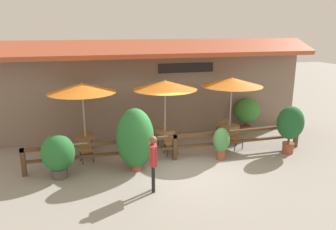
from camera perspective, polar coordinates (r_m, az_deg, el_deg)
ground_plane at (r=11.25m, az=2.71°, el=-9.77°), size 60.00×60.00×0.00m
building_facade at (r=14.40m, az=-2.25°, el=4.79°), size 14.28×1.49×4.23m
patio_railing at (r=11.92m, az=1.18°, el=-4.70°), size 10.40×0.14×0.95m
patio_umbrella_near at (r=12.31m, az=-14.75°, el=4.55°), size 2.49×2.49×2.79m
dining_table_near at (r=12.81m, az=-14.16°, el=-4.26°), size 0.84×0.84×0.74m
chair_near_streetside at (r=12.24m, az=-14.12°, el=-5.72°), size 0.49×0.49×0.85m
chair_near_wallside at (r=13.45m, az=-13.99°, el=-3.82°), size 0.44×0.44×0.85m
patio_umbrella_middle at (r=12.56m, az=-0.54°, el=5.25°), size 2.49×2.49×2.79m
dining_table_middle at (r=13.05m, az=-0.52°, el=-3.42°), size 0.84×0.84×0.74m
chair_middle_streetside at (r=12.54m, az=0.38°, el=-4.75°), size 0.43×0.43×0.85m
chair_middle_wallside at (r=13.65m, az=-1.20°, el=-3.08°), size 0.51×0.51×0.85m
patio_umbrella_far at (r=13.53m, az=11.07°, el=5.67°), size 2.49×2.49×2.79m
dining_table_far at (r=13.98m, az=10.66°, el=-2.43°), size 0.84×0.84×0.74m
chair_far_streetside at (r=13.40m, az=11.57°, el=-3.75°), size 0.50×0.50×0.85m
chair_far_wallside at (r=14.61m, az=9.56°, el=-2.07°), size 0.43×0.43×0.85m
potted_plant_tall_tropical at (r=12.12m, az=9.27°, el=-4.62°), size 0.62×0.56×1.21m
potted_plant_small_flowering at (r=11.09m, az=-18.59°, el=-6.54°), size 1.05×0.95×1.44m
potted_plant_broad_leaf at (r=10.97m, az=-5.73°, el=-4.09°), size 1.26×1.13×2.17m
potted_plant_corner_fern at (r=13.26m, az=20.52°, el=-1.53°), size 1.04×0.93×1.86m
potted_plant_entrance_palm at (r=15.67m, az=13.60°, el=0.66°), size 1.19×1.07×1.56m
pedestrian at (r=9.55m, az=-2.63°, el=-7.19°), size 0.28×0.60×1.72m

